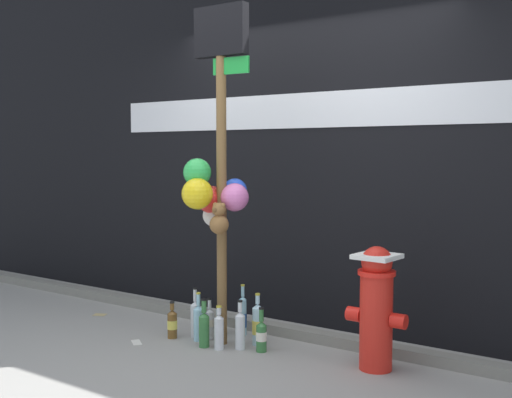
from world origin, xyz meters
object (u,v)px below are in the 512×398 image
bottle_2 (243,316)px  bottle_4 (195,318)px  bottle_6 (204,328)px  bottle_0 (210,322)px  bottle_7 (221,318)px  bottle_9 (199,322)px  memorial_post (216,168)px  fire_hydrant (376,305)px  bottle_3 (240,329)px  bottle_5 (258,324)px  bottle_1 (261,335)px  bottle_10 (172,323)px  bottle_8 (219,331)px

bottle_2 → bottle_4: bottle_2 is taller
bottle_2 → bottle_6: (-0.05, -0.41, -0.01)m
bottle_0 → bottle_2: size_ratio=0.79×
bottle_2 → bottle_6: bearing=-97.6°
bottle_7 → bottle_9: 0.25m
memorial_post → bottle_9: (-0.15, -0.02, -1.17)m
bottle_7 → fire_hydrant: bearing=-3.3°
bottle_3 → bottle_4: size_ratio=0.93×
memorial_post → bottle_5: memorial_post is taller
bottle_5 → bottle_1: bearing=-45.9°
memorial_post → fire_hydrant: size_ratio=3.03×
bottle_4 → bottle_7: size_ratio=1.28×
bottle_1 → bottle_7: 0.56m
bottle_5 → bottle_2: bearing=149.1°
bottle_3 → fire_hydrant: bearing=9.4°
fire_hydrant → bottle_1: fire_hydrant is taller
bottle_3 → bottle_6: size_ratio=1.00×
bottle_10 → bottle_5: bearing=20.1°
bottle_10 → bottle_1: bearing=8.7°
bottle_2 → bottle_9: bottle_2 is taller
bottle_1 → memorial_post: bearing=-176.4°
bottle_1 → bottle_5: bottle_5 is taller
memorial_post → fire_hydrant: (1.21, 0.15, -0.89)m
bottle_4 → bottle_5: size_ratio=1.00×
fire_hydrant → bottle_3: 1.04m
bottle_5 → bottle_8: bottle_5 is taller
bottle_0 → bottle_7: bottle_0 is taller
bottle_3 → bottle_2: bearing=122.6°
bottle_1 → bottle_2: size_ratio=0.80×
bottle_3 → bottle_6: same height
bottle_2 → bottle_10: (-0.40, -0.38, -0.04)m
bottle_7 → bottle_9: bearing=-95.0°
bottle_4 → bottle_6: 0.27m
bottle_4 → bottle_8: (0.34, -0.14, -0.01)m
bottle_1 → bottle_10: 0.76m
bottle_0 → bottle_8: size_ratio=0.98×
bottle_6 → bottle_9: size_ratio=0.97×
bottle_1 → bottle_4: size_ratio=0.83×
bottle_1 → bottle_4: bearing=179.1°
memorial_post → bottle_7: (-0.13, 0.23, -1.20)m
bottle_4 → memorial_post: bearing=-8.4°
fire_hydrant → bottle_5: size_ratio=2.12×
fire_hydrant → bottle_6: fire_hydrant is taller
bottle_3 → bottle_4: bearing=174.1°
memorial_post → bottle_4: 1.19m
bottle_2 → bottle_7: 0.18m
bottle_0 → bottle_1: (0.51, -0.04, -0.00)m
bottle_2 → bottle_9: 0.36m
memorial_post → bottle_6: (-0.02, -0.12, -1.17)m
bottle_1 → bottle_7: size_ratio=1.06×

